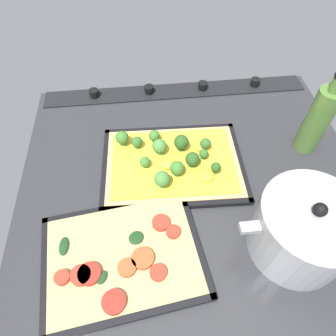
# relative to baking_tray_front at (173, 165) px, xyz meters

# --- Properties ---
(ground_plane) EXTENTS (0.81, 0.71, 0.03)m
(ground_plane) POSITION_rel_baking_tray_front_xyz_m (-0.04, 0.04, -0.02)
(ground_plane) COLOR #28282B
(stove_control_panel) EXTENTS (0.78, 0.07, 0.03)m
(stove_control_panel) POSITION_rel_baking_tray_front_xyz_m (-0.04, -0.28, 0.00)
(stove_control_panel) COLOR black
(stove_control_panel) RESTS_ON ground_plane
(baking_tray_front) EXTENTS (0.35, 0.26, 0.01)m
(baking_tray_front) POSITION_rel_baking_tray_front_xyz_m (0.00, 0.00, 0.00)
(baking_tray_front) COLOR black
(baking_tray_front) RESTS_ON ground_plane
(broccoli_pizza) EXTENTS (0.33, 0.23, 0.06)m
(broccoli_pizza) POSITION_rel_baking_tray_front_xyz_m (0.00, -0.00, 0.02)
(broccoli_pizza) COLOR tan
(broccoli_pizza) RESTS_ON baking_tray_front
(baking_tray_back) EXTENTS (0.34, 0.27, 0.01)m
(baking_tray_back) POSITION_rel_baking_tray_front_xyz_m (0.12, 0.22, 0.00)
(baking_tray_back) COLOR black
(baking_tray_back) RESTS_ON ground_plane
(veggie_pizza_back) EXTENTS (0.31, 0.25, 0.02)m
(veggie_pizza_back) POSITION_rel_baking_tray_front_xyz_m (0.13, 0.22, 0.01)
(veggie_pizza_back) COLOR tan
(veggie_pizza_back) RESTS_ON baking_tray_back
(cooking_pot) EXTENTS (0.26, 0.19, 0.16)m
(cooking_pot) POSITION_rel_baking_tray_front_xyz_m (-0.22, 0.23, 0.06)
(cooking_pot) COLOR gray
(cooking_pot) RESTS_ON ground_plane
(oil_bottle) EXTENTS (0.06, 0.06, 0.22)m
(oil_bottle) POSITION_rel_baking_tray_front_xyz_m (-0.35, -0.03, 0.09)
(oil_bottle) COLOR #476B2D
(oil_bottle) RESTS_ON ground_plane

